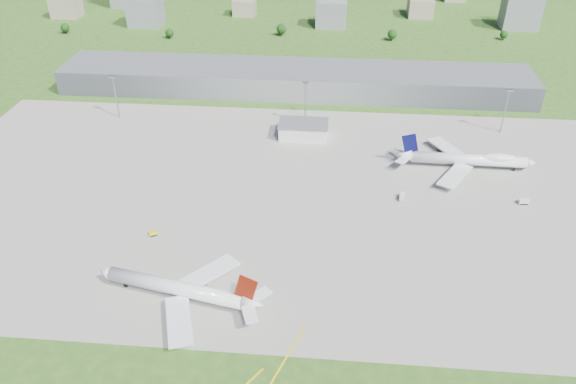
# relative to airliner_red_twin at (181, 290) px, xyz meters

# --- Properties ---
(ground) EXTENTS (1400.00, 1400.00, 0.00)m
(ground) POSITION_rel_airliner_red_twin_xyz_m (25.01, 182.14, -4.68)
(ground) COLOR #2B531A
(ground) RESTS_ON ground
(apron) EXTENTS (360.00, 190.00, 0.08)m
(apron) POSITION_rel_airliner_red_twin_xyz_m (35.01, 72.14, -4.64)
(apron) COLOR gray
(apron) RESTS_ON ground
(terminal) EXTENTS (300.00, 42.00, 15.00)m
(terminal) POSITION_rel_airliner_red_twin_xyz_m (25.01, 197.14, 2.82)
(terminal) COLOR slate
(terminal) RESTS_ON ground
(ops_building) EXTENTS (26.00, 16.00, 8.00)m
(ops_building) POSITION_rel_airliner_red_twin_xyz_m (35.01, 132.14, -0.68)
(ops_building) COLOR silver
(ops_building) RESTS_ON ground
(mast_west) EXTENTS (3.50, 2.00, 25.90)m
(mast_west) POSITION_rel_airliner_red_twin_xyz_m (-74.99, 147.14, 13.03)
(mast_west) COLOR gray
(mast_west) RESTS_ON ground
(mast_center) EXTENTS (3.50, 2.00, 25.90)m
(mast_center) POSITION_rel_airliner_red_twin_xyz_m (35.01, 147.14, 13.03)
(mast_center) COLOR gray
(mast_center) RESTS_ON ground
(mast_east) EXTENTS (3.50, 2.00, 25.90)m
(mast_east) POSITION_rel_airliner_red_twin_xyz_m (145.01, 147.14, 13.03)
(mast_east) COLOR gray
(mast_east) RESTS_ON ground
(airliner_red_twin) EXTENTS (63.57, 48.85, 17.57)m
(airliner_red_twin) POSITION_rel_airliner_red_twin_xyz_m (0.00, 0.00, 0.00)
(airliner_red_twin) COLOR white
(airliner_red_twin) RESTS_ON ground
(airliner_blue_quad) EXTENTS (68.04, 53.46, 17.79)m
(airliner_blue_quad) POSITION_rel_airliner_red_twin_xyz_m (119.10, 104.92, 0.26)
(airliner_blue_quad) COLOR white
(airliner_blue_quad) RESTS_ON ground
(tug_yellow) EXTENTS (3.90, 3.44, 1.71)m
(tug_yellow) POSITION_rel_airliner_red_twin_xyz_m (-21.57, 36.39, -3.79)
(tug_yellow) COLOR yellow
(tug_yellow) RESTS_ON ground
(van_white_near) EXTENTS (3.03, 5.41, 2.60)m
(van_white_near) POSITION_rel_airliner_red_twin_xyz_m (84.40, 73.21, -3.37)
(van_white_near) COLOR silver
(van_white_near) RESTS_ON ground
(van_white_far) EXTENTS (4.79, 2.61, 2.40)m
(van_white_far) POSITION_rel_airliner_red_twin_xyz_m (138.99, 74.27, -3.46)
(van_white_far) COLOR silver
(van_white_far) RESTS_ON ground
(bldg_far_w) EXTENTS (24.00, 20.00, 18.00)m
(bldg_far_w) POSITION_rel_airliner_red_twin_xyz_m (-194.99, 352.14, 4.32)
(bldg_far_w) COLOR gray
(bldg_far_w) RESTS_ON ground
(bldg_w) EXTENTS (28.00, 22.00, 24.00)m
(bldg_w) POSITION_rel_airliner_red_twin_xyz_m (-114.99, 332.14, 7.32)
(bldg_w) COLOR slate
(bldg_w) RESTS_ON ground
(bldg_cw) EXTENTS (20.00, 18.00, 14.00)m
(bldg_cw) POSITION_rel_airliner_red_twin_xyz_m (-34.99, 372.14, 2.32)
(bldg_cw) COLOR gray
(bldg_cw) RESTS_ON ground
(bldg_c) EXTENTS (26.00, 20.00, 22.00)m
(bldg_c) POSITION_rel_airliner_red_twin_xyz_m (45.01, 342.14, 6.32)
(bldg_c) COLOR slate
(bldg_c) RESTS_ON ground
(bldg_ce) EXTENTS (22.00, 24.00, 16.00)m
(bldg_ce) POSITION_rel_airliner_red_twin_xyz_m (125.01, 382.14, 3.32)
(bldg_ce) COLOR gray
(bldg_ce) RESTS_ON ground
(bldg_e) EXTENTS (30.00, 22.00, 28.00)m
(bldg_e) POSITION_rel_airliner_red_twin_xyz_m (205.01, 352.14, 9.32)
(bldg_e) COLOR slate
(bldg_e) RESTS_ON ground
(tree_far_w) EXTENTS (7.20, 7.20, 8.80)m
(tree_far_w) POSITION_rel_airliner_red_twin_xyz_m (-174.99, 302.14, 0.51)
(tree_far_w) COLOR #382314
(tree_far_w) RESTS_ON ground
(tree_w) EXTENTS (6.75, 6.75, 8.25)m
(tree_w) POSITION_rel_airliner_red_twin_xyz_m (-84.99, 297.14, 0.18)
(tree_w) COLOR #382314
(tree_w) RESTS_ON ground
(tree_c) EXTENTS (8.10, 8.10, 9.90)m
(tree_c) POSITION_rel_airliner_red_twin_xyz_m (5.01, 312.14, 1.16)
(tree_c) COLOR #382314
(tree_c) RESTS_ON ground
(tree_e) EXTENTS (7.65, 7.65, 9.35)m
(tree_e) POSITION_rel_airliner_red_twin_xyz_m (95.01, 307.14, 0.83)
(tree_e) COLOR #382314
(tree_e) RESTS_ON ground
(tree_far_e) EXTENTS (6.30, 6.30, 7.70)m
(tree_far_e) POSITION_rel_airliner_red_twin_xyz_m (185.01, 317.14, -0.15)
(tree_far_e) COLOR #382314
(tree_far_e) RESTS_ON ground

